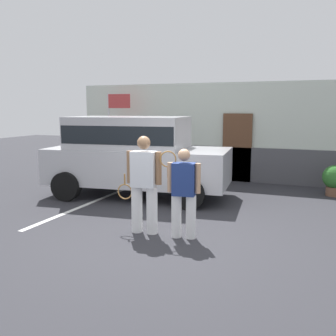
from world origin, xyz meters
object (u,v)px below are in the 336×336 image
object	(u,v)px
tennis_player_man	(144,183)
potted_plant_by_porch	(334,179)
flag_pole	(114,118)
tennis_player_woman	(184,192)
parked_suv	(134,152)

from	to	relation	value
tennis_player_man	potted_plant_by_porch	xyz separation A→B (m)	(3.28, 4.58, -0.48)
flag_pole	potted_plant_by_porch	bearing A→B (deg)	-3.63
tennis_player_man	tennis_player_woman	bearing A→B (deg)	175.27
parked_suv	tennis_player_woman	bearing A→B (deg)	-55.44
parked_suv	tennis_player_woman	distance (m)	3.50
tennis_player_woman	flag_pole	bearing A→B (deg)	-58.08
tennis_player_man	potted_plant_by_porch	distance (m)	5.65
flag_pole	tennis_player_woman	bearing A→B (deg)	-49.72
potted_plant_by_porch	tennis_player_woman	bearing A→B (deg)	-118.88
potted_plant_by_porch	flag_pole	bearing A→B (deg)	176.37
parked_suv	flag_pole	world-z (taller)	flag_pole
parked_suv	potted_plant_by_porch	xyz separation A→B (m)	(4.81, 1.95, -0.70)
tennis_player_woman	flag_pole	world-z (taller)	flag_pole
flag_pole	tennis_player_man	bearing A→B (deg)	-55.23
parked_suv	flag_pole	bearing A→B (deg)	122.63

